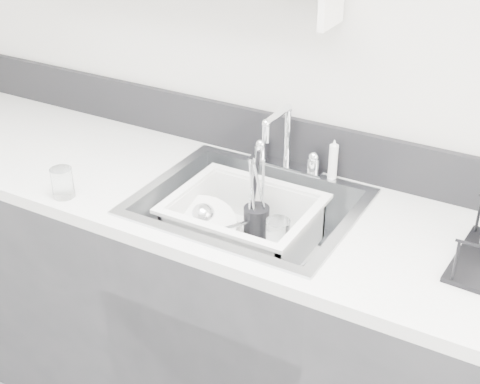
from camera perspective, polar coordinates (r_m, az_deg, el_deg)
The scene contains 12 objects.
counter_run at distance 2.25m, azimuth 0.64°, elevation -11.06°, with size 3.20×0.62×0.92m.
backsplash at distance 2.18m, azimuth 4.53°, elevation 4.36°, with size 3.20×0.02×0.16m, color black.
sink at distance 2.03m, azimuth 0.70°, elevation -3.09°, with size 0.64×0.52×0.20m, color silver, non-canonical shape.
faucet at distance 2.15m, azimuth 3.90°, elevation 3.37°, with size 0.26×0.18×0.23m.
side_sprayer at distance 2.10m, azimuth 7.95°, elevation 2.74°, with size 0.03×0.03×0.14m, color white.
wash_tub at distance 2.03m, azimuth 0.29°, elevation -2.86°, with size 0.43×0.35×0.17m, color white, non-canonical shape.
plate_stack at distance 2.08m, azimuth -3.06°, elevation -3.48°, with size 0.27×0.26×0.10m.
utensil_cup at distance 2.08m, azimuth 1.41°, elevation -2.33°, with size 0.08×0.08×0.27m.
ladle at distance 2.06m, azimuth -1.67°, elevation -3.27°, with size 0.30×0.11×0.09m, color silver, non-canonical shape.
tumbler_in_tub at distance 2.02m, azimuth 3.24°, elevation -3.77°, with size 0.07×0.07×0.11m, color white.
tumbler_counter at distance 2.06m, azimuth -14.91°, elevation 0.77°, with size 0.07×0.07×0.09m, color white.
bowl_small at distance 1.99m, azimuth 2.08°, elevation -5.62°, with size 0.10×0.10×0.03m, color white.
Camera 1 is at (0.82, -0.31, 1.92)m, focal length 50.00 mm.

